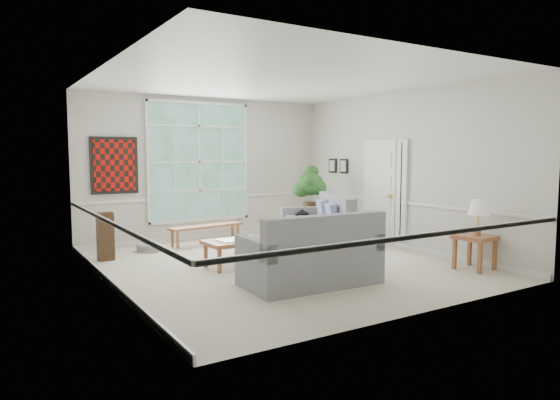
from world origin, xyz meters
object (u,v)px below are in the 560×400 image
object	(u,v)px
end_table	(310,226)
side_table	(475,252)
loveseat_right	(315,223)
coffee_table	(241,253)
loveseat_front	(310,248)

from	to	relation	value
end_table	side_table	world-z (taller)	side_table
end_table	side_table	bearing A→B (deg)	-82.47
loveseat_right	coffee_table	size ratio (longest dim) A/B	1.66
loveseat_front	coffee_table	world-z (taller)	loveseat_front
coffee_table	end_table	world-z (taller)	end_table
loveseat_front	side_table	size ratio (longest dim) A/B	3.43
coffee_table	end_table	xyz separation A→B (m)	(2.52, 1.60, 0.04)
coffee_table	side_table	distance (m)	3.72
loveseat_front	coffee_table	distance (m)	1.57
loveseat_front	side_table	distance (m)	2.80
end_table	side_table	distance (m)	3.81
loveseat_right	loveseat_front	size ratio (longest dim) A/B	1.03
loveseat_front	loveseat_right	bearing A→B (deg)	54.87
side_table	loveseat_right	bearing A→B (deg)	115.36
loveseat_right	end_table	world-z (taller)	loveseat_right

